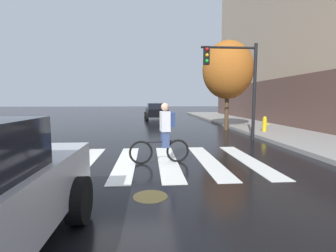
{
  "coord_description": "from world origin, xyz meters",
  "views": [
    {
      "loc": [
        0.49,
        -6.89,
        1.78
      ],
      "look_at": [
        1.2,
        2.13,
        0.81
      ],
      "focal_mm": 26.09,
      "sensor_mm": 36.0,
      "label": 1
    }
  ],
  "objects_px": {
    "cyclist": "(164,133)",
    "traffic_light_near": "(236,75)",
    "sedan_mid": "(156,111)",
    "manhole_cover": "(150,196)",
    "street_tree_near": "(228,70)",
    "fire_hydrant": "(265,124)"
  },
  "relations": [
    {
      "from": "street_tree_near",
      "to": "fire_hydrant",
      "type": "bearing_deg",
      "value": -54.94
    },
    {
      "from": "sedan_mid",
      "to": "cyclist",
      "type": "height_order",
      "value": "cyclist"
    },
    {
      "from": "sedan_mid",
      "to": "fire_hydrant",
      "type": "relative_size",
      "value": 5.6
    },
    {
      "from": "traffic_light_near",
      "to": "street_tree_near",
      "type": "distance_m",
      "value": 3.77
    },
    {
      "from": "street_tree_near",
      "to": "traffic_light_near",
      "type": "bearing_deg",
      "value": -102.27
    },
    {
      "from": "manhole_cover",
      "to": "street_tree_near",
      "type": "distance_m",
      "value": 11.3
    },
    {
      "from": "manhole_cover",
      "to": "fire_hydrant",
      "type": "xyz_separation_m",
      "value": [
        5.96,
        7.76,
        0.53
      ]
    },
    {
      "from": "fire_hydrant",
      "to": "traffic_light_near",
      "type": "bearing_deg",
      "value": -142.78
    },
    {
      "from": "traffic_light_near",
      "to": "fire_hydrant",
      "type": "relative_size",
      "value": 5.38
    },
    {
      "from": "manhole_cover",
      "to": "sedan_mid",
      "type": "distance_m",
      "value": 17.9
    },
    {
      "from": "cyclist",
      "to": "traffic_light_near",
      "type": "bearing_deg",
      "value": 47.63
    },
    {
      "from": "fire_hydrant",
      "to": "sedan_mid",
      "type": "bearing_deg",
      "value": 117.69
    },
    {
      "from": "cyclist",
      "to": "sedan_mid",
      "type": "bearing_deg",
      "value": 89.07
    },
    {
      "from": "manhole_cover",
      "to": "traffic_light_near",
      "type": "bearing_deg",
      "value": 58.19
    },
    {
      "from": "sedan_mid",
      "to": "traffic_light_near",
      "type": "bearing_deg",
      "value": -75.1
    },
    {
      "from": "sedan_mid",
      "to": "cyclist",
      "type": "relative_size",
      "value": 2.56
    },
    {
      "from": "street_tree_near",
      "to": "cyclist",
      "type": "bearing_deg",
      "value": -119.63
    },
    {
      "from": "traffic_light_near",
      "to": "street_tree_near",
      "type": "xyz_separation_m",
      "value": [
        0.79,
        3.63,
        0.63
      ]
    },
    {
      "from": "manhole_cover",
      "to": "street_tree_near",
      "type": "height_order",
      "value": "street_tree_near"
    },
    {
      "from": "cyclist",
      "to": "manhole_cover",
      "type": "bearing_deg",
      "value": -99.53
    },
    {
      "from": "sedan_mid",
      "to": "street_tree_near",
      "type": "distance_m",
      "value": 9.43
    },
    {
      "from": "manhole_cover",
      "to": "cyclist",
      "type": "xyz_separation_m",
      "value": [
        0.4,
        2.39,
        0.84
      ]
    }
  ]
}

